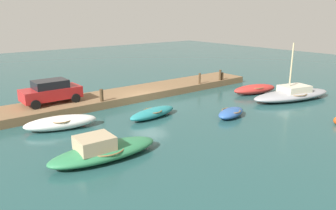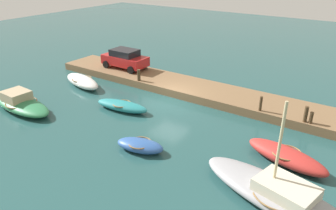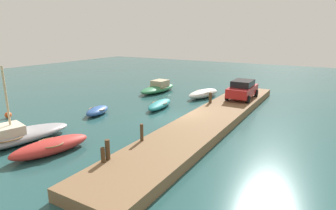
# 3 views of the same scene
# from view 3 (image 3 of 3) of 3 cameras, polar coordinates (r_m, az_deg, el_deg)

# --- Properties ---
(ground_plane) EXTENTS (84.00, 84.00, 0.00)m
(ground_plane) POSITION_cam_3_polar(r_m,az_deg,el_deg) (21.17, 2.56, -2.82)
(ground_plane) COLOR #234C4C
(dock_platform) EXTENTS (24.14, 3.45, 0.58)m
(dock_platform) POSITION_cam_3_polar(r_m,az_deg,el_deg) (20.12, 8.67, -3.04)
(dock_platform) COLOR brown
(dock_platform) RESTS_ON ground_plane
(rowboat_white) EXTENTS (4.49, 2.45, 0.81)m
(rowboat_white) POSITION_cam_3_polar(r_m,az_deg,el_deg) (28.18, 7.24, 2.36)
(rowboat_white) COLOR white
(rowboat_white) RESTS_ON ground_plane
(motorboat_green) EXTENTS (5.58, 2.22, 1.24)m
(motorboat_green) POSITION_cam_3_polar(r_m,az_deg,el_deg) (30.65, -2.04, 3.54)
(motorboat_green) COLOR #2D7A4C
(motorboat_green) RESTS_ON ground_plane
(rowboat_red) EXTENTS (4.44, 2.38, 0.80)m
(rowboat_red) POSITION_cam_3_polar(r_m,az_deg,el_deg) (16.38, -22.84, -7.80)
(rowboat_red) COLOR #B72D28
(rowboat_red) RESTS_ON ground_plane
(dinghy_blue) EXTENTS (2.81, 1.75, 0.61)m
(dinghy_blue) POSITION_cam_3_polar(r_m,az_deg,el_deg) (22.85, -14.25, -1.13)
(dinghy_blue) COLOR #2D569E
(dinghy_blue) RESTS_ON ground_plane
(rowboat_teal) EXTENTS (3.97, 1.72, 0.63)m
(rowboat_teal) POSITION_cam_3_polar(r_m,az_deg,el_deg) (24.04, -1.72, 0.11)
(rowboat_teal) COLOR teal
(rowboat_teal) RESTS_ON ground_plane
(sailboat_grey) EXTENTS (7.76, 3.92, 4.57)m
(sailboat_grey) POSITION_cam_3_polar(r_m,az_deg,el_deg) (18.60, -30.41, -5.85)
(sailboat_grey) COLOR #939399
(sailboat_grey) RESTS_ON ground_plane
(mooring_post_west) EXTENTS (0.20, 0.20, 0.70)m
(mooring_post_west) POSITION_cam_3_polar(r_m,az_deg,el_deg) (13.21, -13.16, -9.90)
(mooring_post_west) COLOR #47331E
(mooring_post_west) RESTS_ON dock_platform
(mooring_post_mid_west) EXTENTS (0.22, 0.22, 0.97)m
(mooring_post_mid_west) POSITION_cam_3_polar(r_m,az_deg,el_deg) (13.37, -12.25, -8.91)
(mooring_post_mid_west) COLOR #47331E
(mooring_post_mid_west) RESTS_ON dock_platform
(mooring_post_mid_east) EXTENTS (0.18, 0.18, 0.96)m
(mooring_post_mid_east) POSITION_cam_3_polar(r_m,az_deg,el_deg) (15.30, -5.39, -5.60)
(mooring_post_mid_east) COLOR #47331E
(mooring_post_mid_east) RESTS_ON dock_platform
(mooring_post_east) EXTENTS (0.26, 0.26, 0.89)m
(mooring_post_east) POSITION_cam_3_polar(r_m,az_deg,el_deg) (23.61, 8.64, 1.45)
(mooring_post_east) COLOR #47331E
(mooring_post_east) RESTS_ON dock_platform
(parked_car) EXTENTS (4.04, 2.08, 1.66)m
(parked_car) POSITION_cam_3_polar(r_m,az_deg,el_deg) (25.75, 14.97, 3.16)
(parked_car) COLOR #B21E1E
(parked_car) RESTS_ON dock_platform
(marker_buoy) EXTENTS (0.49, 0.49, 0.49)m
(marker_buoy) POSITION_cam_3_polar(r_m,az_deg,el_deg) (24.48, -29.86, -1.78)
(marker_buoy) COLOR #E54C19
(marker_buoy) RESTS_ON ground_plane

